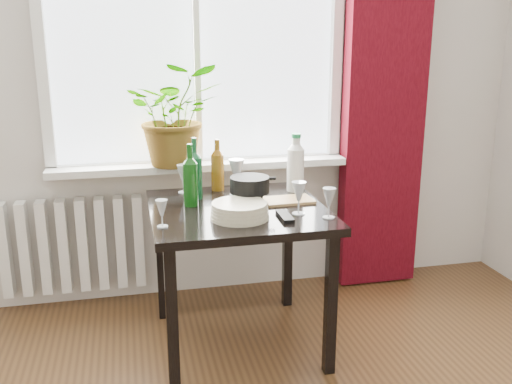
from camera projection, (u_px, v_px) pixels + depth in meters
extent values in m
cube|color=white|center=(196.00, 27.00, 3.18)|extent=(1.72, 0.08, 1.62)
cube|color=white|center=(201.00, 165.00, 3.32)|extent=(1.72, 0.20, 0.04)
cube|color=#39050C|center=(386.00, 80.00, 3.41)|extent=(0.50, 0.12, 2.56)
cube|color=white|center=(73.00, 245.00, 3.30)|extent=(0.80, 0.10, 0.55)
cube|color=black|center=(238.00, 211.00, 2.80)|extent=(0.85, 0.85, 0.04)
cube|color=black|center=(172.00, 322.00, 2.48)|extent=(0.05, 0.05, 0.70)
cube|color=black|center=(161.00, 260.00, 3.17)|extent=(0.05, 0.05, 0.70)
cube|color=black|center=(331.00, 305.00, 2.64)|extent=(0.05, 0.05, 0.70)
cube|color=black|center=(287.00, 249.00, 3.32)|extent=(0.05, 0.05, 0.70)
imported|color=#2F771F|center=(176.00, 115.00, 3.16)|extent=(0.52, 0.46, 0.57)
cylinder|color=beige|center=(240.00, 211.00, 2.62)|extent=(0.33, 0.33, 0.07)
cube|color=black|center=(285.00, 216.00, 2.63)|extent=(0.05, 0.17, 0.02)
cube|color=#AD844E|center=(288.00, 200.00, 2.89)|extent=(0.26, 0.17, 0.01)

